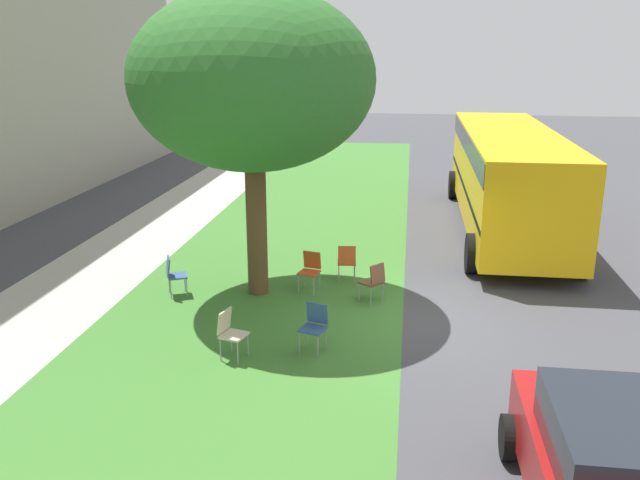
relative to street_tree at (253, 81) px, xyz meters
name	(u,v)px	position (x,y,z in m)	size (l,w,h in m)	color
ground	(413,320)	(-1.08, -3.38, -4.55)	(80.00, 80.00, 0.00)	#424247
grass_verge	(255,311)	(-1.08, -0.18, -4.54)	(48.00, 6.00, 0.01)	#3D752D
sidewalk_strip	(54,300)	(-1.08, 4.22, -4.54)	(48.00, 2.80, 0.01)	#ADA89E
street_tree	(253,81)	(0.00, 0.00, 0.00)	(4.97, 4.97, 6.40)	brown
chair_0	(230,330)	(-3.17, -0.23, -4.03)	(0.51, 0.52, 0.88)	beige
chair_1	(310,268)	(0.27, -1.12, -4.03)	(0.51, 0.51, 0.88)	#C64C1E
chair_2	(315,324)	(-2.68, -1.64, -4.03)	(0.53, 0.52, 0.88)	#335184
chair_3	(347,260)	(0.95, -1.86, -4.03)	(0.46, 0.46, 0.88)	#C64C1E
chair_4	(374,280)	(-0.28, -2.54, -4.03)	(0.59, 0.59, 0.88)	brown
chair_5	(174,273)	(-0.43, 1.76, -4.03)	(0.55, 0.56, 0.88)	#335184
parked_car	(614,476)	(-6.93, -5.49, -3.71)	(3.70, 1.92, 1.65)	maroon
school_bus	(508,171)	(5.97, -6.00, -2.79)	(10.40, 2.80, 2.88)	yellow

